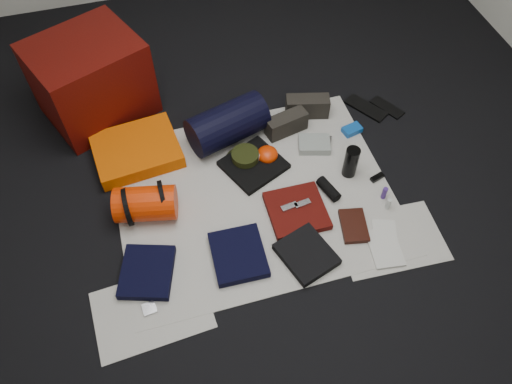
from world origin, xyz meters
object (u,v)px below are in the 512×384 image
object	(u,v)px
sleeping_pad	(137,150)
compact_camera	(323,140)
red_cabinet	(91,80)
stuff_sack	(146,204)
water_bottle	(351,162)
paperback_book	(354,226)
navy_duffel	(227,124)

from	to	relation	value
sleeping_pad	compact_camera	world-z (taller)	sleeping_pad
red_cabinet	compact_camera	distance (m)	1.52
stuff_sack	compact_camera	world-z (taller)	stuff_sack
water_bottle	paperback_book	xyz separation A→B (m)	(-0.12, -0.37, -0.09)
red_cabinet	water_bottle	bearing A→B (deg)	-58.05
sleeping_pad	compact_camera	xyz separation A→B (m)	(1.15, -0.22, -0.03)
stuff_sack	compact_camera	bearing A→B (deg)	11.61
compact_camera	red_cabinet	bearing A→B (deg)	-178.30
navy_duffel	compact_camera	xyz separation A→B (m)	(0.57, -0.21, -0.11)
red_cabinet	stuff_sack	world-z (taller)	red_cabinet
water_bottle	compact_camera	xyz separation A→B (m)	(-0.07, 0.28, -0.09)
compact_camera	paperback_book	bearing A→B (deg)	-65.44
red_cabinet	water_bottle	distance (m)	1.71
water_bottle	compact_camera	world-z (taller)	water_bottle
navy_duffel	compact_camera	world-z (taller)	navy_duffel
red_cabinet	paperback_book	bearing A→B (deg)	-69.67
navy_duffel	water_bottle	bearing A→B (deg)	-54.00
stuff_sack	paperback_book	distance (m)	1.18
sleeping_pad	compact_camera	bearing A→B (deg)	-10.80
sleeping_pad	water_bottle	world-z (taller)	water_bottle
sleeping_pad	stuff_sack	xyz separation A→B (m)	(-0.00, -0.46, 0.05)
red_cabinet	compact_camera	world-z (taller)	red_cabinet
sleeping_pad	paperback_book	distance (m)	1.40
water_bottle	stuff_sack	bearing A→B (deg)	178.17
navy_duffel	compact_camera	size ratio (longest dim) A/B	4.61
paperback_book	red_cabinet	bearing A→B (deg)	145.12
navy_duffel	compact_camera	bearing A→B (deg)	-36.75
sleeping_pad	paperback_book	xyz separation A→B (m)	(1.10, -0.87, -0.03)
paperback_book	sleeping_pad	bearing A→B (deg)	153.19
sleeping_pad	water_bottle	xyz separation A→B (m)	(1.22, -0.50, 0.06)
stuff_sack	water_bottle	xyz separation A→B (m)	(1.22, -0.04, 0.01)
red_cabinet	compact_camera	size ratio (longest dim) A/B	6.00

